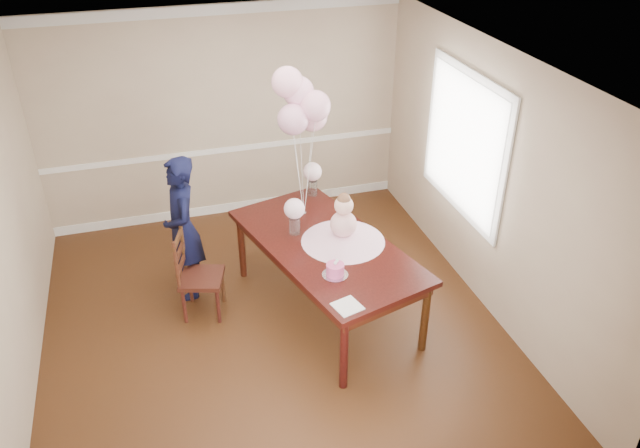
{
  "coord_description": "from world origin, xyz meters",
  "views": [
    {
      "loc": [
        -0.95,
        -4.84,
        4.2
      ],
      "look_at": [
        0.54,
        0.16,
        1.05
      ],
      "focal_mm": 35.0,
      "sensor_mm": 36.0,
      "label": 1
    }
  ],
  "objects_px": {
    "dining_chair_seat": "(202,278)",
    "dining_table_top": "(326,246)",
    "birthday_cake": "(335,269)",
    "woman": "(183,229)"
  },
  "relations": [
    {
      "from": "woman",
      "to": "birthday_cake",
      "type": "bearing_deg",
      "value": 41.65
    },
    {
      "from": "dining_chair_seat",
      "to": "dining_table_top",
      "type": "bearing_deg",
      "value": 1.97
    },
    {
      "from": "dining_table_top",
      "to": "dining_chair_seat",
      "type": "relative_size",
      "value": 5.23
    },
    {
      "from": "dining_chair_seat",
      "to": "woman",
      "type": "xyz_separation_m",
      "value": [
        -0.11,
        0.41,
        0.37
      ]
    },
    {
      "from": "birthday_cake",
      "to": "woman",
      "type": "xyz_separation_m",
      "value": [
        -1.26,
        1.27,
        -0.09
      ]
    },
    {
      "from": "birthday_cake",
      "to": "woman",
      "type": "height_order",
      "value": "woman"
    },
    {
      "from": "dining_table_top",
      "to": "woman",
      "type": "relative_size",
      "value": 1.38
    },
    {
      "from": "dining_chair_seat",
      "to": "woman",
      "type": "bearing_deg",
      "value": 121.29
    },
    {
      "from": "birthday_cake",
      "to": "woman",
      "type": "distance_m",
      "value": 1.79
    },
    {
      "from": "birthday_cake",
      "to": "dining_chair_seat",
      "type": "xyz_separation_m",
      "value": [
        -1.15,
        0.86,
        -0.46
      ]
    }
  ]
}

